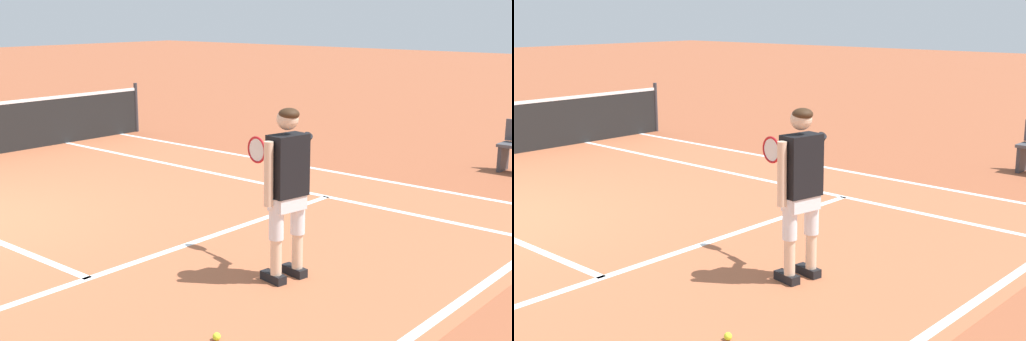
# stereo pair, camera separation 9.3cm
# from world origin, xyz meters

# --- Properties ---
(court_inner_surface) EXTENTS (10.98, 9.85, 0.00)m
(court_inner_surface) POSITION_xyz_m (0.00, -1.22, 0.00)
(court_inner_surface) COLOR #B2603D
(court_inner_surface) RESTS_ON ground
(line_service) EXTENTS (8.23, 0.10, 0.01)m
(line_service) POSITION_xyz_m (0.00, -2.90, 0.00)
(line_service) COLOR white
(line_service) RESTS_ON ground
(line_singles_right) EXTENTS (0.10, 9.45, 0.01)m
(line_singles_right) POSITION_xyz_m (4.12, -1.22, 0.00)
(line_singles_right) COLOR white
(line_singles_right) RESTS_ON ground
(line_doubles_right) EXTENTS (0.10, 9.45, 0.01)m
(line_doubles_right) POSITION_xyz_m (5.49, -1.22, 0.00)
(line_doubles_right) COLOR white
(line_doubles_right) RESTS_ON ground
(tennis_player) EXTENTS (0.78, 1.08, 1.71)m
(tennis_player) POSITION_xyz_m (1.28, -4.38, 0.99)
(tennis_player) COLOR black
(tennis_player) RESTS_ON ground
(tennis_ball_near_feet) EXTENTS (0.07, 0.07, 0.07)m
(tennis_ball_near_feet) POSITION_xyz_m (-0.12, -4.78, 0.03)
(tennis_ball_near_feet) COLOR #CCE02D
(tennis_ball_near_feet) RESTS_ON ground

